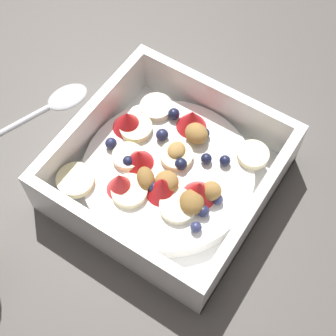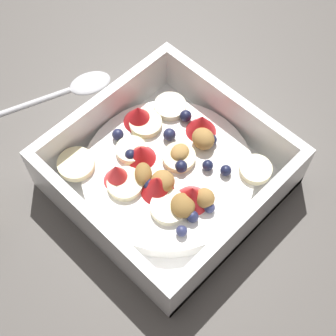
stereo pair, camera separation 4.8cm
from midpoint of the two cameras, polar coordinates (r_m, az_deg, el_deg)
name	(u,v)px [view 2 (the right image)]	position (r m, az deg, el deg)	size (l,w,h in m)	color
ground_plane	(163,199)	(0.50, 2.21, -3.75)	(2.40, 2.40, 0.00)	#56514C
fruit_bowl	(167,172)	(0.49, 2.73, -0.66)	(0.19, 0.19, 0.06)	white
spoon	(67,88)	(0.58, -8.95, 8.69)	(0.08, 0.17, 0.01)	silver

